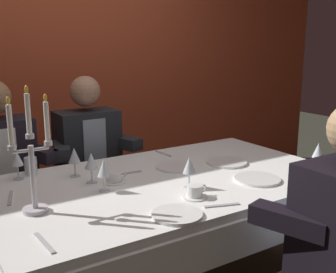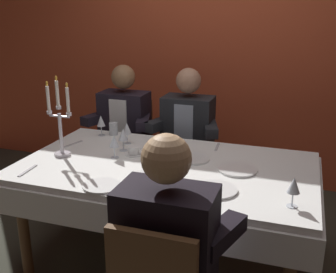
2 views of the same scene
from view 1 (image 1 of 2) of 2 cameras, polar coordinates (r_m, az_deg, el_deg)
name	(u,v)px [view 1 (image 1 of 2)]	position (r m, az deg, el deg)	size (l,w,h in m)	color
back_wall	(61,56)	(3.66, -14.56, 10.69)	(6.00, 0.12, 2.70)	#C24B2B
dining_table	(167,199)	(2.31, -0.15, -8.57)	(1.94, 1.14, 0.74)	white
candelabra	(32,163)	(1.86, -18.22, -3.49)	(0.19, 0.11, 0.55)	silver
dinner_plate_0	(177,215)	(1.80, 1.25, -10.69)	(0.22, 0.22, 0.01)	white
dinner_plate_1	(257,179)	(2.28, 12.19, -5.75)	(0.25, 0.25, 0.01)	white
dinner_plate_2	(175,167)	(2.45, 0.98, -4.18)	(0.23, 0.23, 0.01)	white
dinner_plate_3	(227,162)	(2.56, 8.06, -3.53)	(0.25, 0.25, 0.01)	white
wine_glass_0	(74,156)	(2.32, -12.77, -2.69)	(0.07, 0.07, 0.16)	silver
wine_glass_1	(189,166)	(2.09, 2.94, -4.05)	(0.07, 0.07, 0.16)	silver
wine_glass_2	(91,162)	(2.20, -10.54, -3.41)	(0.07, 0.07, 0.16)	silver
wine_glass_3	(318,151)	(2.52, 19.96, -1.92)	(0.07, 0.07, 0.16)	silver
wine_glass_4	(17,159)	(2.36, -20.08, -2.91)	(0.07, 0.07, 0.16)	silver
wine_glass_5	(104,169)	(2.06, -8.81, -4.47)	(0.07, 0.07, 0.16)	silver
water_tumbler_0	(31,166)	(2.44, -18.35, -3.87)	(0.07, 0.07, 0.10)	silver
coffee_cup_0	(115,177)	(2.21, -7.36, -5.60)	(0.13, 0.12, 0.06)	white
coffee_cup_1	(195,192)	(2.00, 3.72, -7.63)	(0.13, 0.12, 0.06)	white
knife_0	(10,198)	(2.12, -20.87, -7.90)	(0.19, 0.02, 0.01)	#B7B7BC
knife_1	(44,243)	(1.64, -16.67, -13.83)	(0.19, 0.02, 0.01)	#B7B7BC
fork_2	(163,154)	(2.74, -0.67, -2.38)	(0.17, 0.02, 0.01)	#B7B7BC
spoon_3	(222,205)	(1.92, 7.43, -9.37)	(0.17, 0.02, 0.01)	#B7B7BC
fork_4	(127,173)	(2.35, -5.65, -5.06)	(0.17, 0.02, 0.01)	#B7B7BC
seated_diner_1	(87,148)	(2.98, -11.03, -1.50)	(0.63, 0.48, 1.24)	brown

